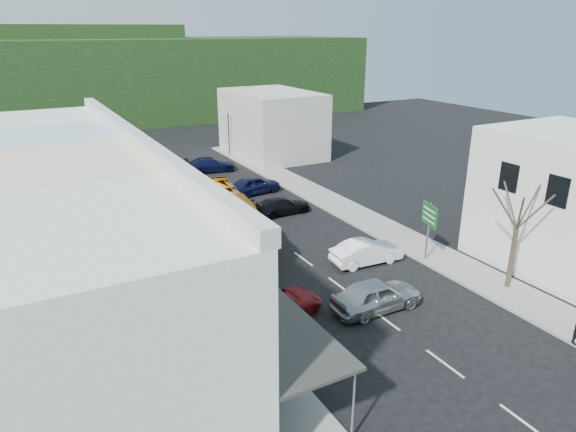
# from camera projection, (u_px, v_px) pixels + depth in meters

# --- Properties ---
(ground) EXTENTS (120.00, 120.00, 0.00)m
(ground) POSITION_uv_depth(u_px,v_px,m) (340.00, 286.00, 28.46)
(ground) COLOR black
(ground) RESTS_ON ground
(sidewalk_left) EXTENTS (3.00, 52.00, 0.15)m
(sidewalk_left) POSITION_uv_depth(u_px,v_px,m) (157.00, 247.00, 33.32)
(sidewalk_left) COLOR gray
(sidewalk_left) RESTS_ON ground
(sidewalk_right) EXTENTS (3.00, 52.00, 0.15)m
(sidewalk_right) POSITION_uv_depth(u_px,v_px,m) (348.00, 210.00, 40.04)
(sidewalk_right) COLOR gray
(sidewalk_right) RESTS_ON ground
(shopfront_row) EXTENTS (8.25, 30.00, 8.00)m
(shopfront_row) POSITION_uv_depth(u_px,v_px,m) (78.00, 229.00, 25.60)
(shopfront_row) COLOR silver
(shopfront_row) RESTS_ON ground
(right_building) EXTENTS (8.00, 9.00, 8.00)m
(right_building) POSITION_uv_depth(u_px,v_px,m) (574.00, 201.00, 29.83)
(right_building) COLOR silver
(right_building) RESTS_ON ground
(distant_block_left) EXTENTS (8.00, 10.00, 6.00)m
(distant_block_left) POSITION_uv_depth(u_px,v_px,m) (50.00, 157.00, 44.32)
(distant_block_left) COLOR #B7B2A8
(distant_block_left) RESTS_ON ground
(distant_block_right) EXTENTS (8.00, 12.00, 7.00)m
(distant_block_right) POSITION_uv_depth(u_px,v_px,m) (272.00, 124.00, 56.93)
(distant_block_right) COLOR #B7B2A8
(distant_block_right) RESTS_ON ground
(hillside) EXTENTS (80.00, 26.00, 14.00)m
(hillside) POSITION_uv_depth(u_px,v_px,m) (97.00, 75.00, 79.19)
(hillside) COLOR black
(hillside) RESTS_ON ground
(bus) EXTENTS (4.01, 11.83, 3.10)m
(bus) POSITION_uv_depth(u_px,v_px,m) (228.00, 220.00, 33.80)
(bus) COLOR #FDA111
(bus) RESTS_ON ground
(car_silver) EXTENTS (4.42, 1.86, 1.40)m
(car_silver) POSITION_uv_depth(u_px,v_px,m) (376.00, 297.00, 25.82)
(car_silver) COLOR #ADADB2
(car_silver) RESTS_ON ground
(car_white) EXTENTS (4.51, 2.10, 1.40)m
(car_white) POSITION_uv_depth(u_px,v_px,m) (366.00, 252.00, 31.00)
(car_white) COLOR white
(car_white) RESTS_ON ground
(car_red) EXTENTS (4.63, 1.96, 1.40)m
(car_red) POSITION_uv_depth(u_px,v_px,m) (279.00, 301.00, 25.43)
(car_red) COLOR maroon
(car_red) RESTS_ON ground
(car_black_near) EXTENTS (4.53, 1.93, 1.40)m
(car_black_near) POSITION_uv_depth(u_px,v_px,m) (282.00, 205.00, 39.32)
(car_black_near) COLOR black
(car_black_near) RESTS_ON ground
(car_navy_mid) EXTENTS (4.60, 2.37, 1.40)m
(car_navy_mid) POSITION_uv_depth(u_px,v_px,m) (254.00, 186.00, 44.07)
(car_navy_mid) COLOR black
(car_navy_mid) RESTS_ON ground
(car_black_far) EXTENTS (4.54, 2.17, 1.40)m
(car_black_far) POSITION_uv_depth(u_px,v_px,m) (182.00, 184.00, 44.75)
(car_black_far) COLOR black
(car_black_far) RESTS_ON ground
(car_navy_far) EXTENTS (4.71, 2.44, 1.40)m
(car_navy_far) POSITION_uv_depth(u_px,v_px,m) (211.00, 165.00, 50.88)
(car_navy_far) COLOR black
(car_navy_far) RESTS_ON ground
(pedestrian_left) EXTENTS (0.52, 0.67, 1.70)m
(pedestrian_left) POSITION_uv_depth(u_px,v_px,m) (176.00, 286.00, 26.31)
(pedestrian_left) COLOR black
(pedestrian_left) RESTS_ON sidewalk_left
(direction_sign) EXTENTS (1.08, 1.81, 3.80)m
(direction_sign) POSITION_uv_depth(u_px,v_px,m) (428.00, 233.00, 30.81)
(direction_sign) COLOR #12611E
(direction_sign) RESTS_ON ground
(street_tree) EXTENTS (3.06, 3.06, 7.10)m
(street_tree) POSITION_uv_depth(u_px,v_px,m) (517.00, 228.00, 26.94)
(street_tree) COLOR #34291E
(street_tree) RESTS_ON ground
(traffic_signal) EXTENTS (1.02, 1.22, 4.70)m
(traffic_signal) POSITION_uv_depth(u_px,v_px,m) (229.00, 134.00, 56.96)
(traffic_signal) COLOR black
(traffic_signal) RESTS_ON ground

